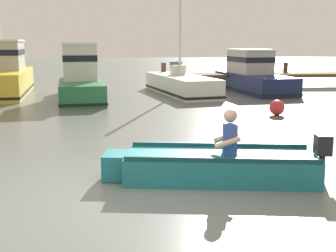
{
  "coord_description": "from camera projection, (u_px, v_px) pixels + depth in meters",
  "views": [
    {
      "loc": [
        -0.44,
        -6.29,
        2.26
      ],
      "look_at": [
        0.63,
        2.72,
        0.55
      ],
      "focal_mm": 47.94,
      "sensor_mm": 36.0,
      "label": 1
    }
  ],
  "objects": [
    {
      "name": "moored_boat_navy",
      "position": [
        252.0,
        76.0,
        20.68
      ],
      "size": [
        2.46,
        5.79,
        1.94
      ],
      "color": "#19234C",
      "rests_on": "ground"
    },
    {
      "name": "mooring_buoy",
      "position": [
        277.0,
        108.0,
        13.96
      ],
      "size": [
        0.48,
        0.48,
        0.48
      ],
      "primitive_type": "sphere",
      "color": "red",
      "rests_on": "ground"
    },
    {
      "name": "ground_plane",
      "position": [
        147.0,
        197.0,
        6.61
      ],
      "size": [
        120.0,
        120.0,
        0.0
      ],
      "primitive_type": "plane",
      "color": "slate"
    },
    {
      "name": "wooden_dock",
      "position": [
        290.0,
        75.0,
        22.52
      ],
      "size": [
        13.47,
        1.57,
        1.24
      ],
      "color": "brown",
      "rests_on": "ground"
    },
    {
      "name": "rowboat_with_person",
      "position": [
        216.0,
        165.0,
        7.41
      ],
      "size": [
        3.72,
        1.63,
        1.19
      ],
      "color": "#1E727A",
      "rests_on": "ground"
    },
    {
      "name": "moored_boat_white",
      "position": [
        181.0,
        85.0,
        19.77
      ],
      "size": [
        2.75,
        6.01,
        4.67
      ],
      "color": "white",
      "rests_on": "ground"
    },
    {
      "name": "moored_boat_green",
      "position": [
        80.0,
        79.0,
        17.89
      ],
      "size": [
        2.22,
        5.48,
        2.24
      ],
      "color": "#287042",
      "rests_on": "ground"
    },
    {
      "name": "moored_boat_yellow",
      "position": [
        2.0,
        74.0,
        19.38
      ],
      "size": [
        2.61,
        6.25,
        4.94
      ],
      "color": "gold",
      "rests_on": "ground"
    }
  ]
}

